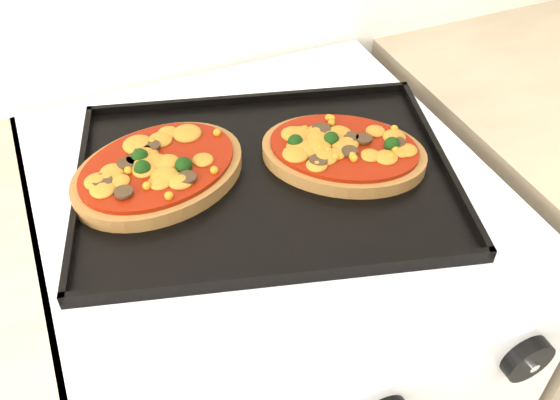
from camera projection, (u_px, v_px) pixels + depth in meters
name	position (u px, v px, depth m)	size (l,w,h in m)	color
stove	(269.00, 370.00, 1.13)	(0.60, 0.60, 0.91)	silver
knob_right	(527.00, 359.00, 0.69)	(0.06, 0.06, 0.02)	black
baking_tray	(265.00, 175.00, 0.82)	(0.49, 0.36, 0.02)	black
pizza_left	(158.00, 169.00, 0.80)	(0.23, 0.17, 0.03)	olive
pizza_right	(344.00, 150.00, 0.83)	(0.22, 0.16, 0.03)	olive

